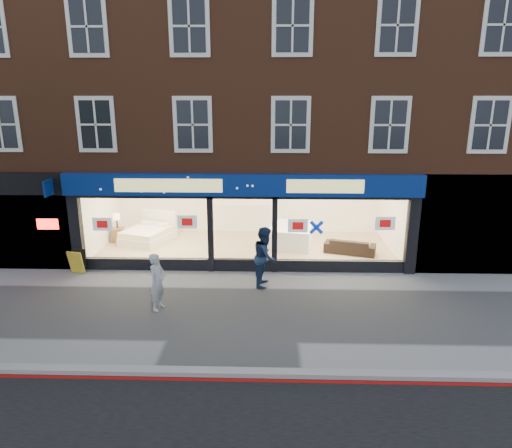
{
  "coord_description": "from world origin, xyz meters",
  "views": [
    {
      "loc": [
        0.86,
        -11.23,
        5.61
      ],
      "look_at": [
        0.46,
        2.5,
        1.78
      ],
      "focal_mm": 32.0,
      "sensor_mm": 36.0,
      "label": 1
    }
  ],
  "objects_px": {
    "a_board": "(77,262)",
    "pedestrian_blue": "(265,256)",
    "sofa": "(350,246)",
    "mattress_stack": "(291,235)",
    "pedestrian_grey": "(157,282)",
    "display_bed": "(148,234)"
  },
  "relations": [
    {
      "from": "sofa",
      "to": "pedestrian_grey",
      "type": "xyz_separation_m",
      "value": [
        -5.98,
        -4.55,
        0.43
      ]
    },
    {
      "from": "mattress_stack",
      "to": "display_bed",
      "type": "bearing_deg",
      "value": 176.76
    },
    {
      "from": "mattress_stack",
      "to": "pedestrian_grey",
      "type": "height_order",
      "value": "pedestrian_grey"
    },
    {
      "from": "mattress_stack",
      "to": "pedestrian_blue",
      "type": "xyz_separation_m",
      "value": [
        -0.96,
        -3.68,
        0.44
      ]
    },
    {
      "from": "mattress_stack",
      "to": "pedestrian_grey",
      "type": "relative_size",
      "value": 1.36
    },
    {
      "from": "pedestrian_blue",
      "to": "sofa",
      "type": "bearing_deg",
      "value": -41.73
    },
    {
      "from": "sofa",
      "to": "pedestrian_grey",
      "type": "height_order",
      "value": "pedestrian_grey"
    },
    {
      "from": "sofa",
      "to": "pedestrian_grey",
      "type": "relative_size",
      "value": 1.14
    },
    {
      "from": "a_board",
      "to": "pedestrian_blue",
      "type": "distance_m",
      "value": 6.27
    },
    {
      "from": "display_bed",
      "to": "sofa",
      "type": "distance_m",
      "value": 7.83
    },
    {
      "from": "sofa",
      "to": "pedestrian_blue",
      "type": "height_order",
      "value": "pedestrian_blue"
    },
    {
      "from": "display_bed",
      "to": "sofa",
      "type": "xyz_separation_m",
      "value": [
        7.74,
        -1.2,
        -0.04
      ]
    },
    {
      "from": "display_bed",
      "to": "pedestrian_blue",
      "type": "height_order",
      "value": "pedestrian_blue"
    },
    {
      "from": "sofa",
      "to": "display_bed",
      "type": "bearing_deg",
      "value": 8.73
    },
    {
      "from": "display_bed",
      "to": "a_board",
      "type": "height_order",
      "value": "display_bed"
    },
    {
      "from": "sofa",
      "to": "a_board",
      "type": "height_order",
      "value": "a_board"
    },
    {
      "from": "sofa",
      "to": "a_board",
      "type": "xyz_separation_m",
      "value": [
        -9.27,
        -1.99,
        0.03
      ]
    },
    {
      "from": "pedestrian_grey",
      "to": "a_board",
      "type": "bearing_deg",
      "value": 70.74
    },
    {
      "from": "display_bed",
      "to": "pedestrian_blue",
      "type": "relative_size",
      "value": 1.25
    },
    {
      "from": "mattress_stack",
      "to": "sofa",
      "type": "relative_size",
      "value": 1.19
    },
    {
      "from": "pedestrian_grey",
      "to": "pedestrian_blue",
      "type": "bearing_deg",
      "value": -40.29
    },
    {
      "from": "mattress_stack",
      "to": "sofa",
      "type": "xyz_separation_m",
      "value": [
        2.12,
        -0.89,
        -0.12
      ]
    }
  ]
}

